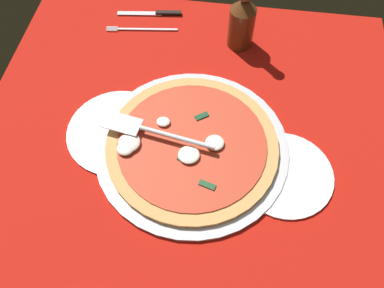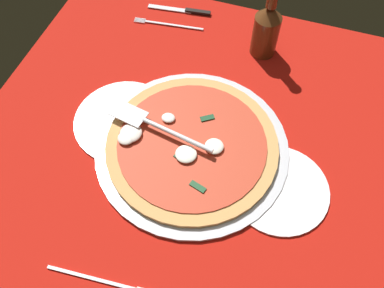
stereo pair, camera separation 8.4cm
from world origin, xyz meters
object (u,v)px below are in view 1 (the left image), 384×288
object	(u,v)px
dinner_plate_left	(118,132)
dinner_plate_right	(284,175)
beer_bottle	(242,20)
pizza_server	(154,131)
pizza	(190,145)
place_setting_far	(149,22)

from	to	relation	value
dinner_plate_left	dinner_plate_right	size ratio (longest dim) A/B	1.11
dinner_plate_left	beer_bottle	bearing A→B (deg)	51.87
dinner_plate_right	pizza_server	size ratio (longest dim) A/B	0.80
pizza	dinner_plate_right	bearing A→B (deg)	-10.00
pizza	beer_bottle	xyz separation A→B (cm)	(8.05, 33.61, 6.03)
beer_bottle	pizza	bearing A→B (deg)	-103.46
pizza	beer_bottle	distance (cm)	35.08
dinner_plate_left	beer_bottle	world-z (taller)	beer_bottle
pizza	pizza_server	size ratio (longest dim) A/B	1.46
pizza	beer_bottle	bearing A→B (deg)	76.54
pizza	dinner_plate_left	bearing A→B (deg)	172.60
pizza_server	beer_bottle	distance (cm)	36.72
beer_bottle	pizza_server	bearing A→B (deg)	-115.99
pizza_server	beer_bottle	size ratio (longest dim) A/B	1.12
dinner_plate_left	place_setting_far	size ratio (longest dim) A/B	1.07
dinner_plate_right	beer_bottle	size ratio (longest dim) A/B	0.90
beer_bottle	dinner_plate_left	bearing A→B (deg)	-128.13
pizza	beer_bottle	world-z (taller)	beer_bottle
dinner_plate_right	pizza	world-z (taller)	pizza
pizza	place_setting_far	xyz separation A→B (cm)	(-16.76, 38.35, -1.70)
dinner_plate_right	place_setting_far	world-z (taller)	place_setting_far
place_setting_far	beer_bottle	size ratio (longest dim) A/B	0.94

